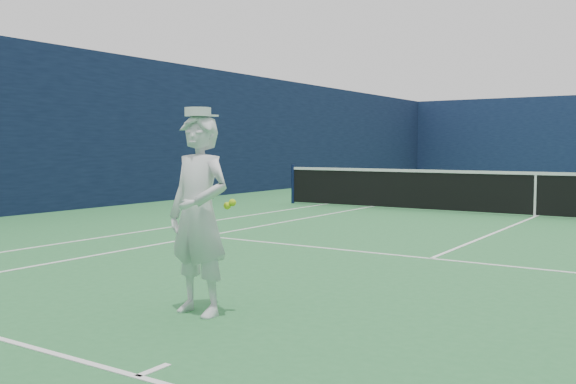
% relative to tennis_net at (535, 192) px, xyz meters
% --- Properties ---
extents(ground, '(80.00, 80.00, 0.00)m').
position_rel_tennis_net_xyz_m(ground, '(0.00, 0.00, -0.55)').
color(ground, '#2C733B').
rests_on(ground, ground).
extents(court_markings, '(11.03, 23.83, 0.01)m').
position_rel_tennis_net_xyz_m(court_markings, '(0.00, 0.00, -0.55)').
color(court_markings, white).
rests_on(court_markings, ground).
extents(windscreen_fence, '(20.12, 36.12, 4.00)m').
position_rel_tennis_net_xyz_m(windscreen_fence, '(0.00, 0.00, 1.45)').
color(windscreen_fence, '#101C3D').
rests_on(windscreen_fence, ground).
extents(tennis_net, '(12.88, 0.09, 1.07)m').
position_rel_tennis_net_xyz_m(tennis_net, '(0.00, 0.00, 0.00)').
color(tennis_net, '#141E4C').
rests_on(tennis_net, ground).
extents(tennis_player, '(0.77, 0.51, 1.91)m').
position_rel_tennis_net_xyz_m(tennis_player, '(-0.74, -10.40, 0.38)').
color(tennis_player, white).
rests_on(tennis_player, ground).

